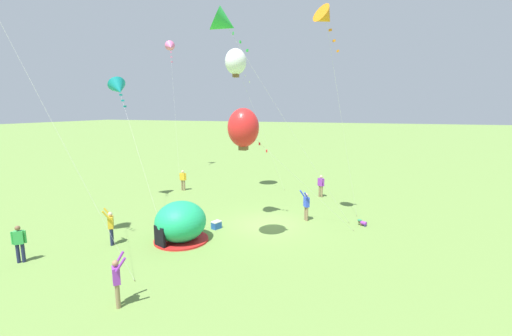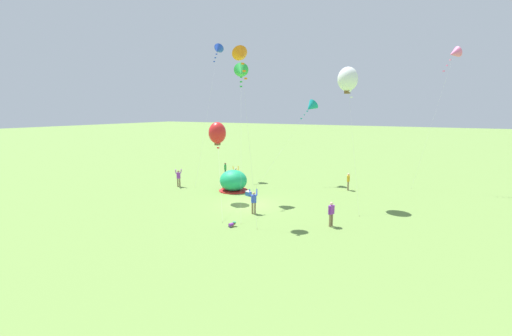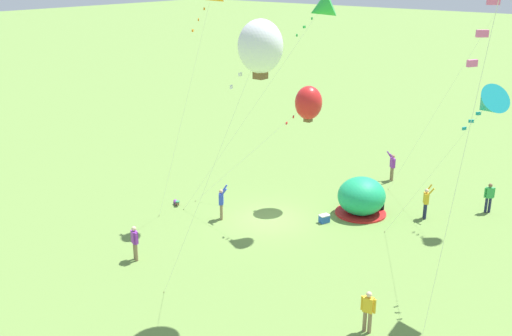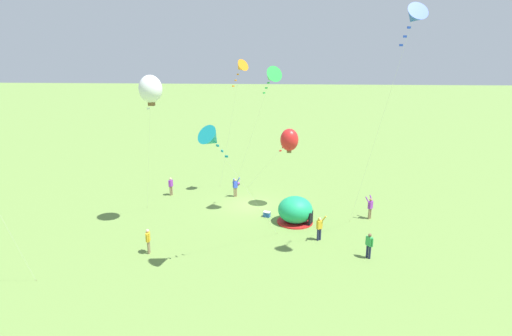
# 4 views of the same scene
# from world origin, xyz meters

# --- Properties ---
(ground_plane) EXTENTS (300.00, 300.00, 0.00)m
(ground_plane) POSITION_xyz_m (0.00, 0.00, 0.00)
(ground_plane) COLOR olive
(popup_tent) EXTENTS (2.81, 2.81, 2.10)m
(popup_tent) POSITION_xyz_m (-3.86, 3.45, 1.00)
(popup_tent) COLOR #1EAD6B
(popup_tent) RESTS_ON ground
(cooler_box) EXTENTS (0.62, 0.53, 0.44)m
(cooler_box) POSITION_xyz_m (-1.58, 2.53, 0.22)
(cooler_box) COLOR #2659B2
(cooler_box) RESTS_ON ground
(toddler_crawling) EXTENTS (0.39, 0.55, 0.32)m
(toddler_crawling) POSITION_xyz_m (1.76, -5.36, 0.18)
(toddler_crawling) COLOR purple
(toddler_crawling) RESTS_ON ground
(person_far_back) EXTENTS (0.72, 0.68, 1.89)m
(person_far_back) POSITION_xyz_m (1.57, -2.04, 1.00)
(person_far_back) COLOR #8C7251
(person_far_back) RESTS_ON ground
(person_with_toddler) EXTENTS (0.36, 0.55, 1.72)m
(person_with_toddler) POSITION_xyz_m (7.61, -1.97, 0.96)
(person_with_toddler) COLOR #8C7251
(person_with_toddler) RESTS_ON ground
(person_arms_raised) EXTENTS (0.70, 0.70, 1.89)m
(person_arms_raised) POSITION_xyz_m (-9.83, 2.27, 1.00)
(person_arms_raised) COLOR #8C7251
(person_arms_raised) RESTS_ON ground
(person_center_field) EXTENTS (0.72, 0.67, 1.89)m
(person_center_field) POSITION_xyz_m (-5.50, 6.48, 1.00)
(person_center_field) COLOR #1E2347
(person_center_field) RESTS_ON ground
(person_watching_sky) EXTENTS (0.30, 0.58, 1.72)m
(person_watching_sky) POSITION_xyz_m (5.90, 9.29, 0.96)
(person_watching_sky) COLOR #8C7251
(person_watching_sky) RESTS_ON ground
(person_strolling) EXTENTS (0.43, 0.48, 1.72)m
(person_strolling) POSITION_xyz_m (-8.49, 8.84, 0.96)
(person_strolling) COLOR #1E2347
(person_strolling) RESTS_ON ground
(kite_green) EXTENTS (4.73, 7.30, 11.90)m
(kite_green) POSITION_xyz_m (-1.80, 1.72, 11.09)
(kite_green) COLOR silver
(kite_green) RESTS_ON ground
(kite_red) EXTENTS (4.73, 5.85, 6.85)m
(kite_red) POSITION_xyz_m (-3.29, 0.14, 5.91)
(kite_red) COLOR silver
(kite_red) RESTS_ON ground
(kite_teal) EXTENTS (4.53, 6.49, 8.99)m
(kite_teal) POSITION_xyz_m (1.08, 11.14, 8.19)
(kite_teal) COLOR silver
(kite_teal) RESTS_ON ground
(kite_white) EXTENTS (3.05, 4.27, 11.34)m
(kite_white) POSITION_xyz_m (6.60, 4.68, 10.36)
(kite_white) COLOR silver
(kite_white) RESTS_ON ground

